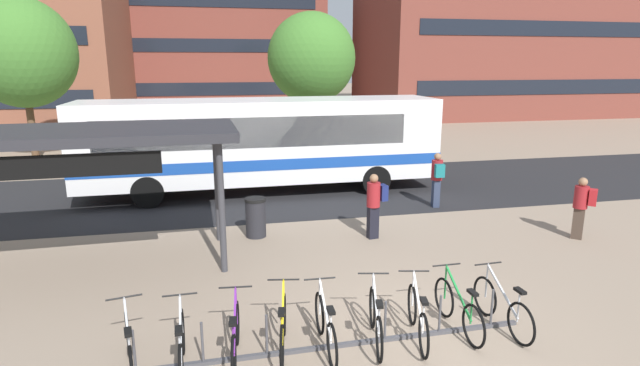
{
  "coord_description": "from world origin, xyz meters",
  "views": [
    {
      "loc": [
        -3.17,
        -7.03,
        4.41
      ],
      "look_at": [
        -0.69,
        4.47,
        1.58
      ],
      "focal_mm": 28.19,
      "sensor_mm": 36.0,
      "label": 1
    }
  ],
  "objects_px": {
    "transit_shelter": "(63,139)",
    "parked_bicycle_purple_2": "(235,338)",
    "parked_bicycle_silver_0": "(129,350)",
    "street_tree_1": "(22,53)",
    "commuter_teal_pack_2": "(437,176)",
    "commuter_navy_pack_1": "(375,202)",
    "city_bus": "(264,142)",
    "parked_bicycle_white_4": "(325,327)",
    "parked_bicycle_silver_1": "(182,347)",
    "trash_bin": "(256,217)",
    "parked_bicycle_white_6": "(418,317)",
    "parked_bicycle_silver_8": "(502,308)",
    "commuter_red_pack_0": "(582,204)",
    "street_tree_0": "(312,58)",
    "parked_bicycle_green_7": "(458,309)",
    "parked_bicycle_yellow_3": "(283,328)",
    "parked_bicycle_silver_5": "(376,320)"
  },
  "relations": [
    {
      "from": "transit_shelter",
      "to": "parked_bicycle_purple_2",
      "type": "bearing_deg",
      "value": -55.07
    },
    {
      "from": "parked_bicycle_silver_0",
      "to": "street_tree_1",
      "type": "bearing_deg",
      "value": 8.94
    },
    {
      "from": "parked_bicycle_silver_0",
      "to": "transit_shelter",
      "type": "relative_size",
      "value": 0.24
    },
    {
      "from": "commuter_teal_pack_2",
      "to": "commuter_navy_pack_1",
      "type": "bearing_deg",
      "value": 137.13
    },
    {
      "from": "city_bus",
      "to": "parked_bicycle_white_4",
      "type": "relative_size",
      "value": 6.99
    },
    {
      "from": "parked_bicycle_silver_1",
      "to": "commuter_teal_pack_2",
      "type": "distance_m",
      "value": 10.28
    },
    {
      "from": "transit_shelter",
      "to": "trash_bin",
      "type": "relative_size",
      "value": 6.93
    },
    {
      "from": "parked_bicycle_silver_1",
      "to": "parked_bicycle_white_6",
      "type": "distance_m",
      "value": 3.71
    },
    {
      "from": "parked_bicycle_silver_0",
      "to": "commuter_navy_pack_1",
      "type": "relative_size",
      "value": 1.01
    },
    {
      "from": "parked_bicycle_silver_0",
      "to": "parked_bicycle_white_4",
      "type": "relative_size",
      "value": 0.99
    },
    {
      "from": "parked_bicycle_silver_8",
      "to": "commuter_teal_pack_2",
      "type": "relative_size",
      "value": 1.01
    },
    {
      "from": "commuter_teal_pack_2",
      "to": "trash_bin",
      "type": "distance_m",
      "value": 5.96
    },
    {
      "from": "city_bus",
      "to": "commuter_red_pack_0",
      "type": "relative_size",
      "value": 7.5
    },
    {
      "from": "parked_bicycle_silver_0",
      "to": "street_tree_0",
      "type": "bearing_deg",
      "value": -30.32
    },
    {
      "from": "parked_bicycle_silver_1",
      "to": "parked_bicycle_green_7",
      "type": "height_order",
      "value": "same"
    },
    {
      "from": "parked_bicycle_purple_2",
      "to": "street_tree_0",
      "type": "xyz_separation_m",
      "value": [
        4.82,
        18.38,
        4.23
      ]
    },
    {
      "from": "parked_bicycle_yellow_3",
      "to": "trash_bin",
      "type": "distance_m",
      "value": 5.44
    },
    {
      "from": "parked_bicycle_purple_2",
      "to": "city_bus",
      "type": "bearing_deg",
      "value": -2.91
    },
    {
      "from": "parked_bicycle_yellow_3",
      "to": "parked_bicycle_green_7",
      "type": "relative_size",
      "value": 0.99
    },
    {
      "from": "parked_bicycle_yellow_3",
      "to": "street_tree_0",
      "type": "xyz_separation_m",
      "value": [
        4.08,
        18.25,
        4.23
      ]
    },
    {
      "from": "city_bus",
      "to": "parked_bicycle_white_6",
      "type": "xyz_separation_m",
      "value": [
        1.4,
        -10.14,
        -1.39
      ]
    },
    {
      "from": "parked_bicycle_silver_0",
      "to": "trash_bin",
      "type": "distance_m",
      "value": 6.02
    },
    {
      "from": "parked_bicycle_white_4",
      "to": "parked_bicycle_white_6",
      "type": "height_order",
      "value": "same"
    },
    {
      "from": "parked_bicycle_yellow_3",
      "to": "parked_bicycle_silver_5",
      "type": "xyz_separation_m",
      "value": [
        1.49,
        -0.07,
        0.0
      ]
    },
    {
      "from": "parked_bicycle_silver_1",
      "to": "commuter_navy_pack_1",
      "type": "bearing_deg",
      "value": -44.55
    },
    {
      "from": "city_bus",
      "to": "parked_bicycle_purple_2",
      "type": "bearing_deg",
      "value": -99.13
    },
    {
      "from": "parked_bicycle_white_6",
      "to": "commuter_navy_pack_1",
      "type": "distance_m",
      "value": 4.91
    },
    {
      "from": "parked_bicycle_green_7",
      "to": "street_tree_1",
      "type": "xyz_separation_m",
      "value": [
        -12.03,
        18.36,
        4.44
      ]
    },
    {
      "from": "parked_bicycle_silver_1",
      "to": "parked_bicycle_white_4",
      "type": "xyz_separation_m",
      "value": [
        2.17,
        0.12,
        0.0
      ]
    },
    {
      "from": "parked_bicycle_purple_2",
      "to": "trash_bin",
      "type": "bearing_deg",
      "value": -2.53
    },
    {
      "from": "street_tree_1",
      "to": "street_tree_0",
      "type": "bearing_deg",
      "value": -0.45
    },
    {
      "from": "street_tree_1",
      "to": "commuter_red_pack_0",
      "type": "bearing_deg",
      "value": -40.77
    },
    {
      "from": "commuter_navy_pack_1",
      "to": "parked_bicycle_white_4",
      "type": "bearing_deg",
      "value": 55.17
    },
    {
      "from": "commuter_red_pack_0",
      "to": "street_tree_1",
      "type": "bearing_deg",
      "value": 1.66
    },
    {
      "from": "parked_bicycle_yellow_3",
      "to": "parked_bicycle_green_7",
      "type": "distance_m",
      "value": 2.96
    },
    {
      "from": "parked_bicycle_white_6",
      "to": "street_tree_1",
      "type": "height_order",
      "value": "street_tree_1"
    },
    {
      "from": "city_bus",
      "to": "parked_bicycle_silver_1",
      "type": "relative_size",
      "value": 6.99
    },
    {
      "from": "parked_bicycle_silver_1",
      "to": "parked_bicycle_silver_8",
      "type": "bearing_deg",
      "value": -90.53
    },
    {
      "from": "parked_bicycle_silver_5",
      "to": "street_tree_1",
      "type": "height_order",
      "value": "street_tree_1"
    },
    {
      "from": "parked_bicycle_white_6",
      "to": "commuter_teal_pack_2",
      "type": "distance_m",
      "value": 7.99
    },
    {
      "from": "city_bus",
      "to": "transit_shelter",
      "type": "height_order",
      "value": "city_bus"
    },
    {
      "from": "city_bus",
      "to": "transit_shelter",
      "type": "bearing_deg",
      "value": -129.89
    },
    {
      "from": "parked_bicycle_silver_0",
      "to": "commuter_navy_pack_1",
      "type": "bearing_deg",
      "value": -58.91
    },
    {
      "from": "city_bus",
      "to": "trash_bin",
      "type": "xyz_separation_m",
      "value": [
        -0.73,
        -4.59,
        -1.26
      ]
    },
    {
      "from": "parked_bicycle_silver_1",
      "to": "commuter_teal_pack_2",
      "type": "relative_size",
      "value": 1.01
    },
    {
      "from": "commuter_navy_pack_1",
      "to": "parked_bicycle_yellow_3",
      "type": "bearing_deg",
      "value": 48.68
    },
    {
      "from": "city_bus",
      "to": "street_tree_1",
      "type": "distance_m",
      "value": 13.25
    },
    {
      "from": "parked_bicycle_white_6",
      "to": "commuter_navy_pack_1",
      "type": "bearing_deg",
      "value": 2.53
    },
    {
      "from": "commuter_teal_pack_2",
      "to": "street_tree_1",
      "type": "relative_size",
      "value": 0.24
    },
    {
      "from": "parked_bicycle_white_4",
      "to": "commuter_teal_pack_2",
      "type": "distance_m",
      "value": 8.77
    }
  ]
}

